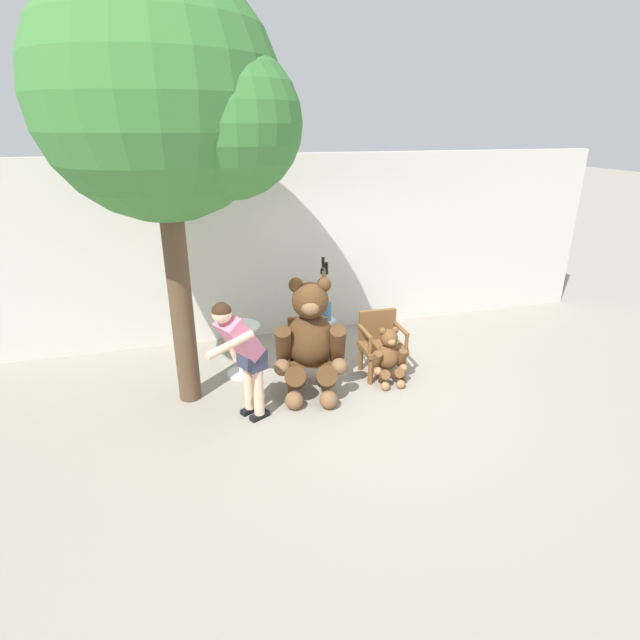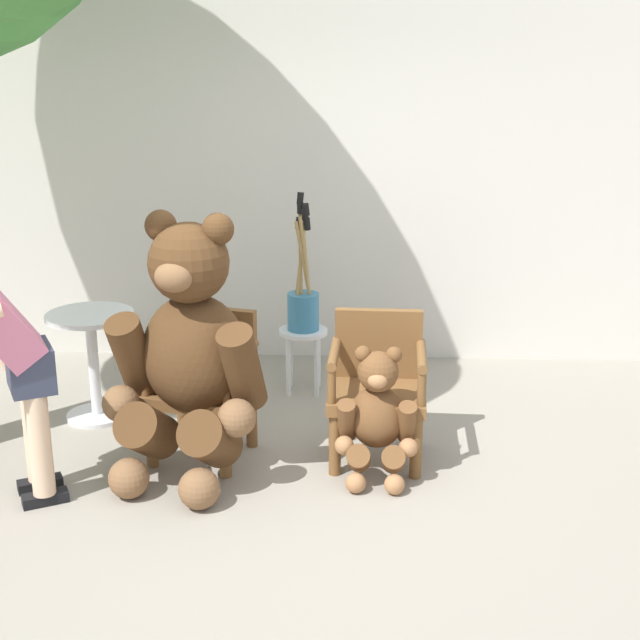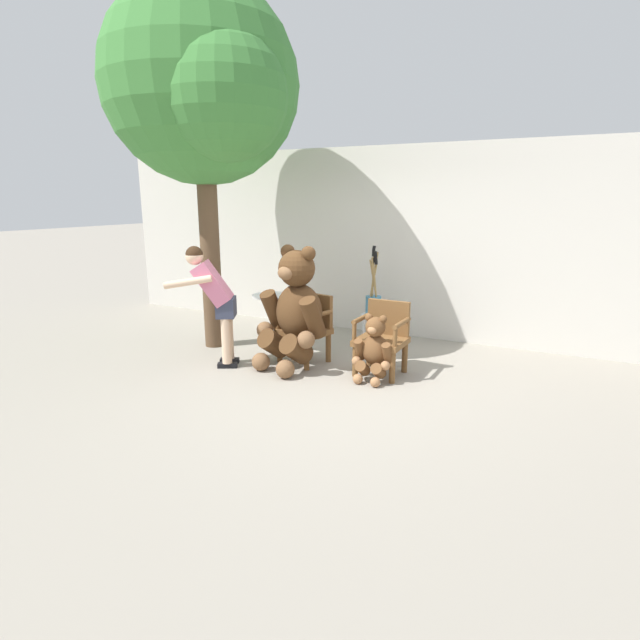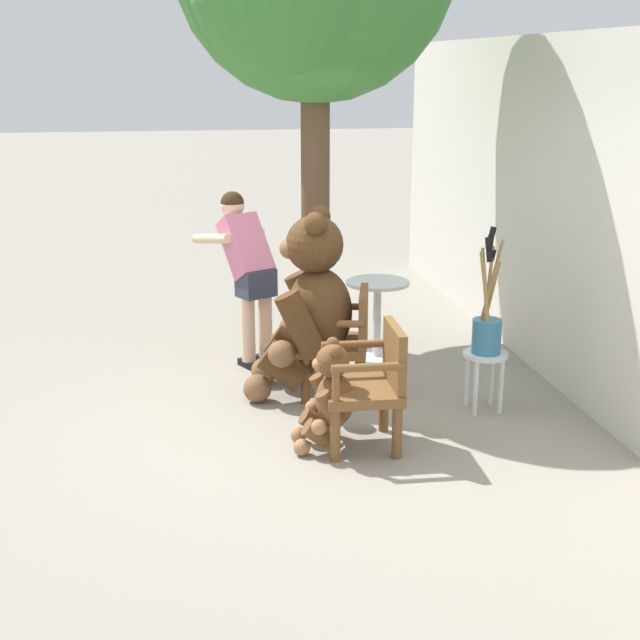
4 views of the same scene
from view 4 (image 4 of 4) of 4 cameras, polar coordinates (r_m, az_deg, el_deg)
name	(u,v)px [view 4 (image 4 of 4)]	position (r m, az deg, el deg)	size (l,w,h in m)	color
ground_plane	(280,421)	(6.67, -2.56, -6.50)	(60.00, 60.00, 0.00)	gray
back_wall	(598,226)	(6.96, 17.40, 5.75)	(10.00, 0.16, 2.80)	beige
wooden_chair_left	(342,339)	(7.06, 1.41, -1.21)	(0.67, 0.64, 0.86)	brown
wooden_chair_right	(370,383)	(6.12, 3.21, -4.02)	(0.58, 0.54, 0.86)	brown
teddy_bear_large	(309,306)	(6.98, -0.71, 0.92)	(0.94, 0.94, 1.50)	#4C3019
teddy_bear_small	(329,396)	(6.10, 0.58, -4.90)	(0.46, 0.44, 0.77)	brown
person_visitor	(247,263)	(7.75, -4.69, 3.64)	(0.70, 0.71, 1.50)	black
white_stool	(485,366)	(6.88, 10.51, -2.90)	(0.34, 0.34, 0.46)	silver
brush_bucket	(487,325)	(6.78, 10.63, -0.33)	(0.22, 0.22, 0.96)	teal
round_side_table	(377,311)	(7.93, 3.68, 0.59)	(0.56, 0.56, 0.72)	silver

